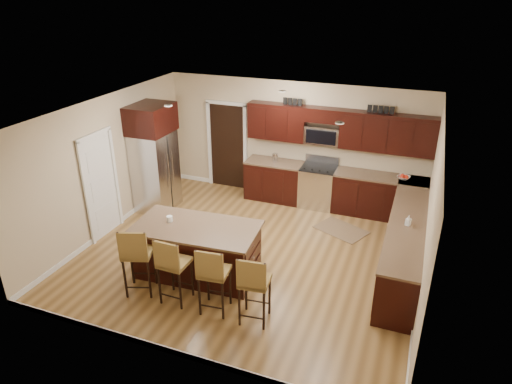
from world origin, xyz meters
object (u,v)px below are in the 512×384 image
at_px(stool_left, 136,254).
at_px(stool_extra, 253,282).
at_px(stool_mid, 172,264).
at_px(refrigerator, 154,157).
at_px(island, 197,252).
at_px(stool_right, 213,273).
at_px(range, 318,186).

relative_size(stool_left, stool_extra, 1.05).
height_order(stool_mid, refrigerator, refrigerator).
bearing_deg(island, stool_mid, -92.52).
bearing_deg(stool_right, island, 123.79).
height_order(stool_left, stool_extra, stool_left).
bearing_deg(stool_right, range, 76.01).
xyz_separation_m(island, stool_right, (0.71, -0.85, 0.29)).
relative_size(stool_right, refrigerator, 0.49).
xyz_separation_m(range, stool_left, (-1.90, -4.19, 0.28)).
relative_size(range, stool_extra, 0.97).
distance_m(stool_left, refrigerator, 3.17).
height_order(stool_mid, stool_right, stool_mid).
bearing_deg(island, refrigerator, 131.89).
distance_m(island, stool_right, 1.14).
bearing_deg(island, range, 64.99).
relative_size(stool_left, refrigerator, 0.51).
bearing_deg(refrigerator, stool_extra, -39.68).
bearing_deg(stool_extra, stool_mid, 173.81).
distance_m(stool_mid, refrigerator, 3.50).
height_order(island, stool_left, stool_left).
xyz_separation_m(stool_left, stool_extra, (1.98, -0.00, -0.04)).
bearing_deg(island, stool_right, -53.98).
distance_m(stool_left, stool_right, 1.33).
xyz_separation_m(island, stool_extra, (1.36, -0.85, 0.29)).
bearing_deg(refrigerator, stool_right, -45.77).
relative_size(island, refrigerator, 0.92).
bearing_deg(stool_mid, island, 92.72).
bearing_deg(stool_left, range, 46.43).
relative_size(range, refrigerator, 0.47).
height_order(range, stool_extra, stool_extra).
height_order(stool_left, stool_right, stool_left).
height_order(island, stool_mid, stool_mid).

